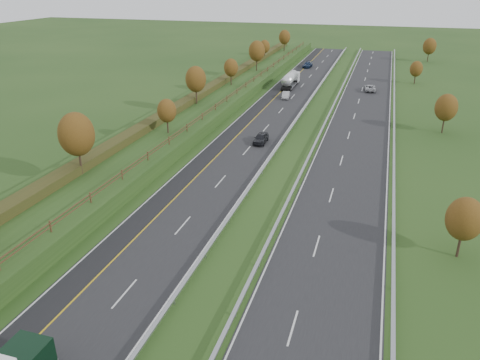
% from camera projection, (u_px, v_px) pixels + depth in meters
% --- Properties ---
extents(ground, '(400.00, 400.00, 0.00)m').
position_uv_depth(ground, '(301.00, 139.00, 75.16)').
color(ground, '#244318').
rests_on(ground, ground).
extents(near_carriageway, '(10.50, 200.00, 0.04)m').
position_uv_depth(near_carriageway, '(260.00, 126.00, 81.68)').
color(near_carriageway, '#232325').
rests_on(near_carriageway, ground).
extents(far_carriageway, '(10.50, 200.00, 0.04)m').
position_uv_depth(far_carriageway, '(357.00, 134.00, 77.27)').
color(far_carriageway, '#232325').
rests_on(far_carriageway, ground).
extents(hard_shoulder, '(3.00, 200.00, 0.04)m').
position_uv_depth(hard_shoulder, '(240.00, 124.00, 82.68)').
color(hard_shoulder, black).
rests_on(hard_shoulder, ground).
extents(lane_markings, '(26.75, 200.00, 0.01)m').
position_uv_depth(lane_markings, '(297.00, 129.00, 79.85)').
color(lane_markings, silver).
rests_on(lane_markings, near_carriageway).
extents(embankment_left, '(12.00, 200.00, 2.00)m').
position_uv_depth(embankment_left, '(191.00, 114.00, 84.76)').
color(embankment_left, '#244318').
rests_on(embankment_left, ground).
extents(hedge_left, '(2.20, 180.00, 1.10)m').
position_uv_depth(hedge_left, '(181.00, 105.00, 84.67)').
color(hedge_left, '#323817').
rests_on(hedge_left, embankment_left).
extents(fence_left, '(0.12, 189.06, 1.20)m').
position_uv_depth(fence_left, '(214.00, 108.00, 82.51)').
color(fence_left, '#422B19').
rests_on(fence_left, embankment_left).
extents(median_barrier_near, '(0.32, 200.00, 0.71)m').
position_uv_depth(median_barrier_near, '(293.00, 125.00, 79.92)').
color(median_barrier_near, '#979AA0').
rests_on(median_barrier_near, ground).
extents(median_barrier_far, '(0.32, 200.00, 0.71)m').
position_uv_depth(median_barrier_far, '(323.00, 128.00, 78.56)').
color(median_barrier_far, '#979AA0').
rests_on(median_barrier_far, ground).
extents(outer_barrier_far, '(0.32, 200.00, 0.71)m').
position_uv_depth(outer_barrier_far, '(394.00, 134.00, 75.48)').
color(outer_barrier_far, '#979AA0').
rests_on(outer_barrier_far, ground).
extents(trees_left, '(6.64, 164.30, 7.66)m').
position_uv_depth(trees_left, '(184.00, 89.00, 79.56)').
color(trees_left, '#2D2116').
rests_on(trees_left, embankment_left).
extents(trees_far, '(8.45, 118.60, 7.12)m').
position_uv_depth(trees_far, '(434.00, 79.00, 97.67)').
color(trees_far, '#2D2116').
rests_on(trees_far, ground).
extents(road_tanker, '(2.40, 11.22, 3.46)m').
position_uv_depth(road_tanker, '(291.00, 79.00, 109.75)').
color(road_tanker, silver).
rests_on(road_tanker, near_carriageway).
extents(car_dark_near, '(1.86, 4.51, 1.53)m').
position_uv_depth(car_dark_near, '(261.00, 138.00, 72.90)').
color(car_dark_near, black).
rests_on(car_dark_near, near_carriageway).
extents(car_silver_mid, '(1.92, 4.33, 1.38)m').
position_uv_depth(car_silver_mid, '(286.00, 95.00, 99.97)').
color(car_silver_mid, '#A0A0A5').
rests_on(car_silver_mid, near_carriageway).
extents(car_small_far, '(2.39, 5.28, 1.50)m').
position_uv_depth(car_small_far, '(308.00, 65.00, 134.05)').
color(car_small_far, '#152543').
rests_on(car_small_far, near_carriageway).
extents(car_oncoming, '(2.87, 5.43, 1.45)m').
position_uv_depth(car_oncoming, '(370.00, 88.00, 106.17)').
color(car_oncoming, '#B1B1B6').
rests_on(car_oncoming, far_carriageway).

